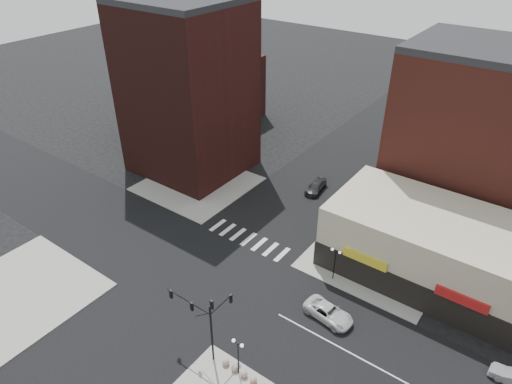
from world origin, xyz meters
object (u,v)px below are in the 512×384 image
Objects in this scene: white_suv at (329,313)px; dark_sedan_north at (316,187)px; traffic_signal at (205,315)px; street_lamp_se_a at (238,349)px; street_lamp_ne at (335,257)px.

dark_sedan_north is (-13.36, 20.75, -0.02)m from white_suv.
traffic_signal is 1.59× the size of dark_sedan_north.
street_lamp_se_a is at bearing 170.44° from white_suv.
traffic_signal is 16.62m from street_lamp_ne.
street_lamp_se_a reaches higher than white_suv.
traffic_signal is 1.87× the size of street_lamp_se_a.
white_suv is (2.33, -5.37, -2.56)m from street_lamp_ne.
street_lamp_se_a is 1.00× the size of street_lamp_ne.
street_lamp_se_a and street_lamp_ne have the same top height.
street_lamp_se_a reaches higher than dark_sedan_north.
street_lamp_ne is 0.85× the size of dark_sedan_north.
traffic_signal reaches higher than street_lamp_se_a.
white_suv is at bearing -66.59° from street_lamp_ne.
dark_sedan_north is at bearing 107.74° from street_lamp_se_a.
traffic_signal is at bearing 177.43° from street_lamp_se_a.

